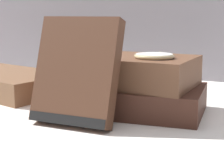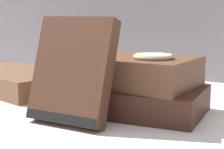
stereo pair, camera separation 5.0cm
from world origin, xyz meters
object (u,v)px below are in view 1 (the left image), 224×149
Objects in this scene: book_side_left at (0,81)px; book_leaning_front at (77,75)px; book_flat_bottom at (121,97)px; book_flat_top at (119,70)px; pocket_watch at (154,56)px.

book_leaning_front reaches higher than book_side_left.
book_flat_top is (-0.01, 0.01, 0.04)m from book_flat_bottom.
book_flat_bottom is 0.26m from book_side_left.
book_flat_bottom is 0.04m from book_flat_top.
book_side_left is at bearing 166.00° from book_flat_bottom.
book_leaning_front is 2.33× the size of pocket_watch.
book_leaning_front is at bearing -14.69° from book_side_left.
book_flat_top reaches higher than book_flat_bottom.
book_flat_top is 0.75× the size of book_side_left.
pocket_watch is at bearing -9.82° from book_flat_bottom.
book_leaning_front reaches higher than book_flat_top.
book_leaning_front is 0.11m from pocket_watch.
book_flat_bottom is at bearing 175.32° from pocket_watch.
book_leaning_front reaches higher than pocket_watch.
book_leaning_front is at bearing -132.10° from pocket_watch.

